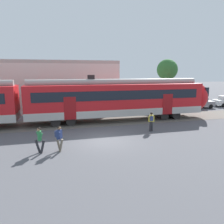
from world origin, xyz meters
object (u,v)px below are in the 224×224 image
at_px(commuter_train, 30,102).
at_px(pedestrian_navy, 59,136).
at_px(pedestrian_yellow, 151,120).
at_px(parked_car_grey, 199,103).
at_px(pedestrian_green, 40,138).

height_order(commuter_train, pedestrian_navy, commuter_train).
bearing_deg(pedestrian_navy, commuter_train, 107.28).
height_order(pedestrian_yellow, parked_car_grey, pedestrian_yellow).
bearing_deg(pedestrian_green, pedestrian_navy, 0.42).
height_order(pedestrian_navy, pedestrian_yellow, same).
relative_size(commuter_train, pedestrian_yellow, 22.83).
bearing_deg(pedestrian_green, commuter_train, 98.91).
bearing_deg(commuter_train, parked_car_grey, 11.73).
bearing_deg(parked_car_grey, pedestrian_green, -149.37).
distance_m(pedestrian_green, pedestrian_yellow, 9.35).
height_order(pedestrian_green, parked_car_grey, pedestrian_green).
bearing_deg(pedestrian_yellow, parked_car_grey, 38.62).
height_order(commuter_train, pedestrian_yellow, commuter_train).
bearing_deg(pedestrian_green, pedestrian_yellow, 17.72).
xyz_separation_m(commuter_train, pedestrian_navy, (2.39, -7.68, -1.26)).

